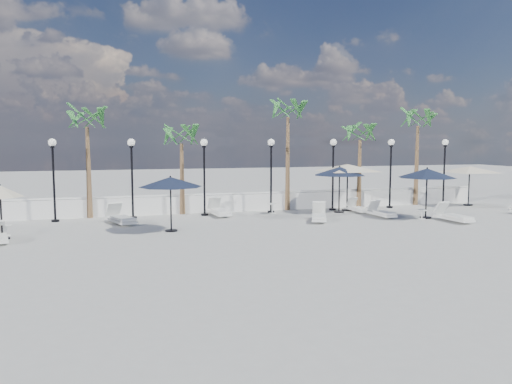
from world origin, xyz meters
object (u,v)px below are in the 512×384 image
object	(u,v)px
lounger_5	(453,216)
parasol_cream_sq_b	(470,167)
lounger_2	(219,210)
parasol_cream_small	(0,192)
lounger_1	(121,218)
lounger_4	(381,212)
lounger_6	(358,208)
lounger_3	(319,216)
parasol_cream_sq_a	(348,164)
parasol_navy_left	(170,182)
parasol_navy_right	(427,173)
parasol_navy_mid	(340,171)

from	to	relation	value
lounger_5	parasol_cream_sq_b	xyz separation A→B (m)	(4.79, 4.85, 2.00)
lounger_2	parasol_cream_sq_b	xyz separation A→B (m)	(14.83, -0.02, 1.99)
parasol_cream_small	lounger_1	bearing A→B (deg)	28.71
lounger_2	lounger_4	xyz separation A→B (m)	(7.59, -2.67, -0.04)
lounger_6	lounger_2	bearing A→B (deg)	171.04
lounger_3	parasol_cream_sq_a	size ratio (longest dim) A/B	0.39
lounger_1	parasol_navy_left	bearing A→B (deg)	-71.31
lounger_4	parasol_navy_right	world-z (taller)	parasol_navy_right
lounger_6	parasol_cream_sq_a	bearing A→B (deg)	103.91
lounger_6	parasol_cream_sq_a	distance (m)	2.42
lounger_6	parasol_cream_small	distance (m)	16.76
lounger_4	parasol_navy_right	bearing A→B (deg)	-28.58
lounger_1	lounger_6	distance (m)	12.06
lounger_2	parasol_cream_sq_b	world-z (taller)	parasol_cream_sq_b
parasol_cream_small	lounger_4	bearing A→B (deg)	3.25
lounger_1	lounger_2	xyz separation A→B (m)	(4.78, 1.21, -0.01)
lounger_6	parasol_navy_mid	size ratio (longest dim) A/B	0.63
lounger_3	parasol_cream_sq_b	size ratio (longest dim) A/B	0.43
lounger_5	parasol_cream_sq_a	size ratio (longest dim) A/B	0.38
lounger_4	parasol_cream_sq_b	world-z (taller)	parasol_cream_sq_b
parasol_cream_sq_b	parasol_cream_small	bearing A→B (deg)	-171.49
lounger_5	parasol_navy_right	xyz separation A→B (m)	(-0.56, 1.31, 1.91)
parasol_navy_mid	parasol_cream_small	distance (m)	15.78
lounger_5	parasol_cream_sq_a	bearing A→B (deg)	116.42
lounger_6	parasol_cream_sq_a	world-z (taller)	parasol_cream_sq_a
lounger_5	parasol_navy_left	distance (m)	13.02
lounger_5	parasol_cream_sq_b	world-z (taller)	parasol_cream_sq_b
lounger_2	parasol_navy_left	distance (m)	4.97
lounger_2	lounger_6	xyz separation A→B (m)	(7.28, -0.82, -0.05)
lounger_6	parasol_cream_small	xyz separation A→B (m)	(-16.45, -2.79, 1.59)
lounger_5	parasol_cream_small	xyz separation A→B (m)	(-19.21, 1.26, 1.55)
lounger_4	parasol_navy_left	world-z (taller)	parasol_navy_left
lounger_4	parasol_cream_small	xyz separation A→B (m)	(-16.76, -0.95, 1.57)
lounger_2	lounger_3	distance (m)	5.10
lounger_2	parasol_cream_small	distance (m)	9.98
lounger_1	lounger_4	world-z (taller)	lounger_1
parasol_navy_left	parasol_navy_mid	distance (m)	9.64
lounger_1	lounger_3	distance (m)	9.08
lounger_3	parasol_cream_small	bearing A→B (deg)	-154.27
lounger_2	parasol_navy_mid	size ratio (longest dim) A/B	0.79
parasol_cream_sq_b	lounger_4	bearing A→B (deg)	-159.95
parasol_cream_sq_a	parasol_cream_small	bearing A→B (deg)	-167.50
lounger_4	lounger_1	bearing A→B (deg)	170.19
lounger_2	parasol_cream_sq_b	bearing A→B (deg)	-5.83
lounger_6	parasol_navy_right	bearing A→B (deg)	-53.75
lounger_5	parasol_cream_sq_a	xyz separation A→B (m)	(-3.00, 4.85, 2.22)
lounger_5	parasol_cream_small	bearing A→B (deg)	170.94
lounger_2	lounger_5	world-z (taller)	lounger_2
lounger_2	parasol_cream_small	bearing A→B (deg)	-164.22
lounger_6	parasol_navy_mid	distance (m)	2.18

